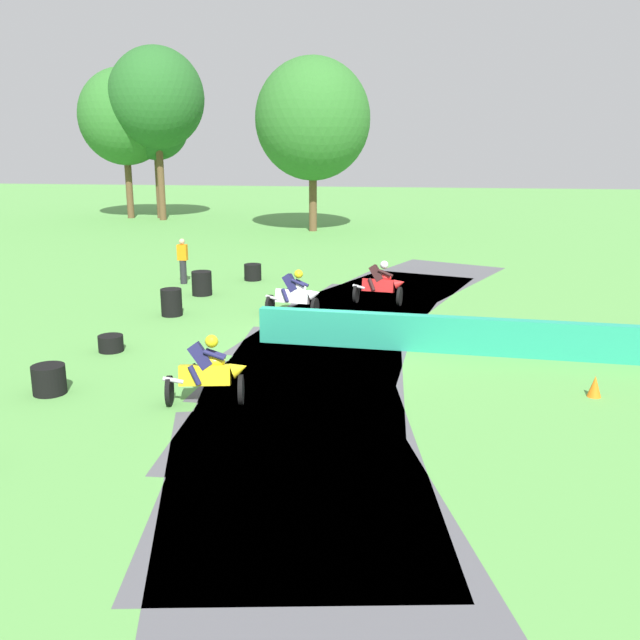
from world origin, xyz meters
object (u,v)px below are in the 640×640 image
(traffic_cone, at_px, (595,386))
(tire_stack_mid_a, at_px, (202,283))
(tire_stack_extra_a, at_px, (49,380))
(track_marshal, at_px, (183,261))
(motorcycle_chase_white, at_px, (295,294))
(motorcycle_trailing_yellow, at_px, (209,372))
(tire_stack_mid_b, at_px, (172,302))
(motorcycle_lead_red, at_px, (381,284))
(tire_stack_near, at_px, (253,272))
(tire_stack_far, at_px, (111,343))

(traffic_cone, bearing_deg, tire_stack_mid_a, 142.69)
(tire_stack_extra_a, distance_m, track_marshal, 11.33)
(motorcycle_chase_white, distance_m, tire_stack_mid_a, 4.31)
(tire_stack_extra_a, bearing_deg, track_marshal, 94.66)
(tire_stack_mid_a, xyz_separation_m, traffic_cone, (10.75, -8.19, -0.18))
(motorcycle_chase_white, bearing_deg, motorcycle_trailing_yellow, -93.77)
(tire_stack_mid_a, distance_m, tire_stack_mid_b, 2.85)
(motorcycle_chase_white, xyz_separation_m, motorcycle_trailing_yellow, (-0.48, -7.22, -0.00))
(tire_stack_mid_a, xyz_separation_m, track_marshal, (-1.23, 1.75, 0.42))
(motorcycle_trailing_yellow, height_order, tire_stack_mid_a, motorcycle_trailing_yellow)
(motorcycle_lead_red, distance_m, track_marshal, 7.55)
(tire_stack_near, relative_size, tire_stack_extra_a, 0.93)
(track_marshal, bearing_deg, tire_stack_extra_a, -85.34)
(track_marshal, bearing_deg, motorcycle_trailing_yellow, -69.10)
(motorcycle_lead_red, bearing_deg, motorcycle_chase_white, -141.51)
(motorcycle_trailing_yellow, distance_m, track_marshal, 12.15)
(tire_stack_mid_a, bearing_deg, tire_stack_mid_b, -91.00)
(traffic_cone, bearing_deg, tire_stack_near, 131.46)
(motorcycle_trailing_yellow, bearing_deg, tire_stack_near, 99.24)
(motorcycle_lead_red, relative_size, tire_stack_mid_b, 2.14)
(motorcycle_chase_white, height_order, tire_stack_mid_a, motorcycle_chase_white)
(tire_stack_near, height_order, tire_stack_mid_a, tire_stack_mid_a)
(track_marshal, height_order, traffic_cone, track_marshal)
(tire_stack_near, relative_size, track_marshal, 0.39)
(tire_stack_mid_b, height_order, track_marshal, track_marshal)
(motorcycle_lead_red, bearing_deg, tire_stack_far, -136.08)
(motorcycle_trailing_yellow, height_order, traffic_cone, motorcycle_trailing_yellow)
(motorcycle_lead_red, bearing_deg, tire_stack_extra_a, -124.80)
(tire_stack_mid_a, xyz_separation_m, tire_stack_extra_a, (-0.31, -9.53, -0.10))
(motorcycle_lead_red, distance_m, traffic_cone, 9.08)
(tire_stack_near, bearing_deg, tire_stack_mid_b, -101.67)
(motorcycle_trailing_yellow, bearing_deg, tire_stack_mid_a, 107.94)
(motorcycle_lead_red, bearing_deg, traffic_cone, -58.37)
(tire_stack_far, bearing_deg, tire_stack_near, 81.32)
(motorcycle_lead_red, xyz_separation_m, tire_stack_near, (-4.89, 3.19, -0.35))
(tire_stack_mid_a, height_order, track_marshal, track_marshal)
(tire_stack_far, bearing_deg, tire_stack_mid_a, 87.26)
(tire_stack_mid_a, bearing_deg, tire_stack_extra_a, -91.85)
(motorcycle_lead_red, height_order, tire_stack_mid_a, motorcycle_lead_red)
(tire_stack_extra_a, xyz_separation_m, traffic_cone, (11.05, 1.34, -0.08))
(motorcycle_lead_red, relative_size, traffic_cone, 3.89)
(motorcycle_lead_red, relative_size, tire_stack_mid_a, 2.14)
(motorcycle_chase_white, xyz_separation_m, tire_stack_far, (-3.89, -4.15, -0.45))
(motorcycle_trailing_yellow, bearing_deg, traffic_cone, 10.45)
(motorcycle_lead_red, xyz_separation_m, tire_stack_mid_b, (-6.04, -2.38, -0.25))
(motorcycle_chase_white, distance_m, tire_stack_far, 5.71)
(tire_stack_extra_a, bearing_deg, motorcycle_lead_red, 55.20)
(motorcycle_lead_red, distance_m, tire_stack_extra_a, 11.04)
(motorcycle_chase_white, height_order, motorcycle_trailing_yellow, motorcycle_chase_white)
(motorcycle_trailing_yellow, height_order, tire_stack_mid_b, motorcycle_trailing_yellow)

